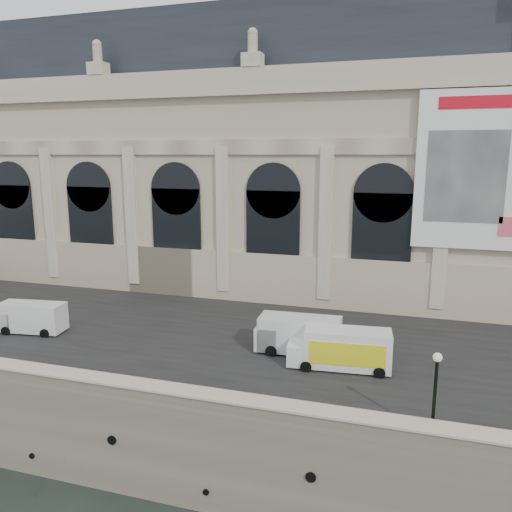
# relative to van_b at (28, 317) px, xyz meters

# --- Properties ---
(ground) EXTENTS (260.00, 260.00, 0.00)m
(ground) POSITION_rel_van_b_xyz_m (11.09, -8.47, -7.25)
(ground) COLOR black
(ground) RESTS_ON ground
(quay) EXTENTS (160.00, 70.00, 6.00)m
(quay) POSITION_rel_van_b_xyz_m (11.09, 26.53, -4.25)
(quay) COLOR gray
(quay) RESTS_ON ground
(street) EXTENTS (160.00, 24.00, 0.06)m
(street) POSITION_rel_van_b_xyz_m (11.09, 5.53, -1.22)
(street) COLOR #2D2D2D
(street) RESTS_ON quay
(parapet) EXTENTS (160.00, 1.40, 1.21)m
(parapet) POSITION_rel_van_b_xyz_m (11.09, -7.87, -0.64)
(parapet) COLOR gray
(parapet) RESTS_ON quay
(museum) EXTENTS (69.00, 18.70, 29.10)m
(museum) POSITION_rel_van_b_xyz_m (5.11, 22.39, 12.47)
(museum) COLOR beige
(museum) RESTS_ON quay
(van_b) EXTENTS (5.74, 2.84, 2.45)m
(van_b) POSITION_rel_van_b_xyz_m (0.00, 0.00, 0.00)
(van_b) COLOR silver
(van_b) RESTS_ON quay
(van_c) EXTENTS (6.24, 2.78, 2.73)m
(van_c) POSITION_rel_van_b_xyz_m (21.80, 2.08, 0.14)
(van_c) COLOR silver
(van_c) RESTS_ON quay
(box_truck) EXTENTS (7.05, 2.97, 2.77)m
(box_truck) POSITION_rel_van_b_xyz_m (25.43, 0.29, 0.14)
(box_truck) COLOR white
(box_truck) RESTS_ON quay
(lamp_right) EXTENTS (0.47, 0.47, 4.61)m
(lamp_right) POSITION_rel_van_b_xyz_m (31.02, -6.80, 1.04)
(lamp_right) COLOR black
(lamp_right) RESTS_ON quay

